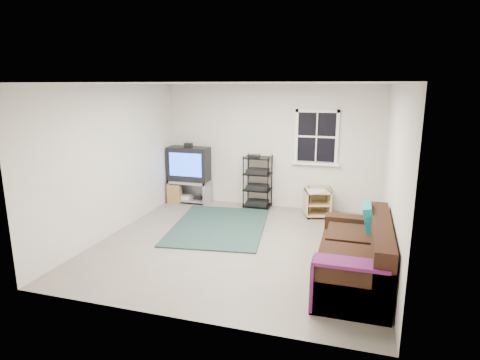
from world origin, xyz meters
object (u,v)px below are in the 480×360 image
(av_rack, at_px, (258,185))
(sofa, at_px, (356,258))
(tv_unit, at_px, (189,170))
(side_table_left, at_px, (319,199))
(side_table_right, at_px, (317,201))

(av_rack, height_order, sofa, av_rack)
(av_rack, bearing_deg, tv_unit, -179.14)
(av_rack, relative_size, side_table_left, 2.12)
(side_table_right, height_order, sofa, sofa)
(side_table_left, height_order, side_table_right, side_table_right)
(tv_unit, distance_m, av_rack, 1.59)
(side_table_left, distance_m, sofa, 2.99)
(av_rack, height_order, side_table_right, av_rack)
(side_table_left, relative_size, side_table_right, 0.90)
(tv_unit, xyz_separation_m, side_table_left, (2.88, 0.04, -0.45))
(side_table_right, bearing_deg, side_table_left, 82.13)
(av_rack, bearing_deg, side_table_left, 0.72)
(side_table_right, relative_size, sofa, 0.29)
(tv_unit, height_order, sofa, tv_unit)
(sofa, bearing_deg, av_rack, 126.05)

